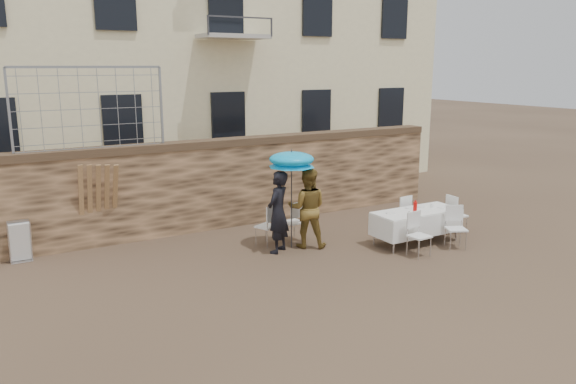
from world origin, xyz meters
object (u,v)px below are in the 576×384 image
table_chair_front_left (419,235)px  table_chair_side (457,214)px  man_suit (278,212)px  table_chair_front_right (456,228)px  couple_chair_left (266,225)px  soda_bottle (415,207)px  chair_stack_right (20,240)px  woman_dress (307,208)px  umbrella (292,162)px  table_chair_back (400,214)px  couple_chair_right (293,221)px  banquet_table (417,212)px

table_chair_front_left → table_chair_side: 2.17m
man_suit → table_chair_front_right: (3.59, -1.77, -0.43)m
couple_chair_left → table_chair_front_right: same height
soda_bottle → chair_stack_right: bearing=157.0°
table_chair_side → woman_dress: bearing=79.1°
man_suit → umbrella: 1.13m
umbrella → couple_chair_left: (-0.40, 0.45, -1.49)m
man_suit → table_chair_front_right: 4.02m
soda_bottle → table_chair_back: size_ratio=0.27×
man_suit → couple_chair_right: bearing=-177.6°
table_chair_front_left → table_chair_side: size_ratio=1.00×
man_suit → umbrella: (0.40, 0.10, 1.06)m
couple_chair_left → table_chair_side: (4.49, -1.47, 0.00)m
umbrella → couple_chair_left: umbrella is taller
woman_dress → table_chair_back: 2.58m
umbrella → chair_stack_right: umbrella is taller
couple_chair_left → chair_stack_right: bearing=-40.3°
soda_bottle → table_chair_front_left: size_ratio=0.27×
chair_stack_right → table_chair_side: bearing=-18.1°
woman_dress → couple_chair_right: woman_dress is taller
umbrella → table_chair_side: 4.47m
man_suit → soda_bottle: bearing=122.3°
table_chair_front_left → soda_bottle: bearing=51.5°
soda_bottle → table_chair_front_left: bearing=-123.7°
couple_chair_right → table_chair_side: same height
woman_dress → table_chair_front_right: size_ratio=1.89×
umbrella → banquet_table: umbrella is taller
banquet_table → soda_bottle: (-0.20, -0.15, 0.17)m
table_chair_front_left → table_chair_front_right: size_ratio=1.00×
woman_dress → umbrella: (-0.35, 0.10, 1.06)m
couple_chair_left → banquet_table: (3.09, -1.57, 0.25)m
table_chair_back → couple_chair_left: bearing=-17.9°
woman_dress → couple_chair_left: (-0.75, 0.55, -0.43)m
chair_stack_right → soda_bottle: bearing=-23.0°
couple_chair_right → table_chair_back: same height
man_suit → table_chair_front_left: 3.08m
woman_dress → couple_chair_right: (-0.05, 0.55, -0.43)m
man_suit → banquet_table: man_suit is taller
woman_dress → soda_bottle: size_ratio=6.97×
banquet_table → couple_chair_left: bearing=153.1°
umbrella → banquet_table: 3.16m
banquet_table → table_chair_side: size_ratio=2.19×
soda_bottle → table_chair_front_right: (0.70, -0.60, -0.43)m
couple_chair_left → banquet_table: couple_chair_left is taller
soda_bottle → table_chair_front_right: size_ratio=0.27×
man_suit → woman_dress: man_suit is taller
banquet_table → table_chair_front_left: size_ratio=2.19×
umbrella → couple_chair_left: bearing=131.6°
umbrella → table_chair_front_right: umbrella is taller
man_suit → couple_chair_left: man_suit is taller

